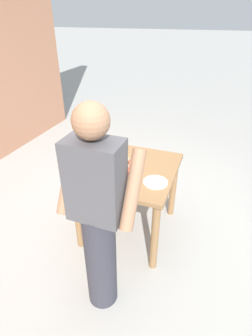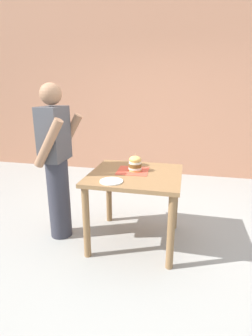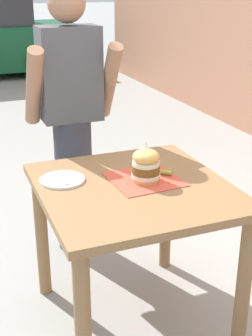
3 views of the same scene
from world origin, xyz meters
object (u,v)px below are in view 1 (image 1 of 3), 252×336
object	(u,v)px
patio_table	(129,180)
pickle_spear	(109,165)
side_plate_with_forks	(156,182)
diner_across_table	(98,217)
sandwich	(122,160)

from	to	relation	value
patio_table	pickle_spear	bearing A→B (deg)	16.18
patio_table	side_plate_with_forks	size ratio (longest dim) A/B	4.27
side_plate_with_forks	diner_across_table	xyz separation A→B (m)	(0.24, 0.68, 0.09)
sandwich	pickle_spear	distance (m)	0.14
pickle_spear	side_plate_with_forks	bearing A→B (deg)	166.81
pickle_spear	sandwich	bearing A→B (deg)	-162.69
patio_table	sandwich	distance (m)	0.24
sandwich	pickle_spear	xyz separation A→B (m)	(0.12, 0.04, -0.07)
pickle_spear	side_plate_with_forks	distance (m)	0.51
sandwich	pickle_spear	world-z (taller)	sandwich
side_plate_with_forks	diner_across_table	size ratio (longest dim) A/B	0.13
pickle_spear	patio_table	bearing A→B (deg)	-163.82
sandwich	diner_across_table	distance (m)	0.84
sandwich	side_plate_with_forks	bearing A→B (deg)	157.85
diner_across_table	pickle_spear	bearing A→B (deg)	-71.89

